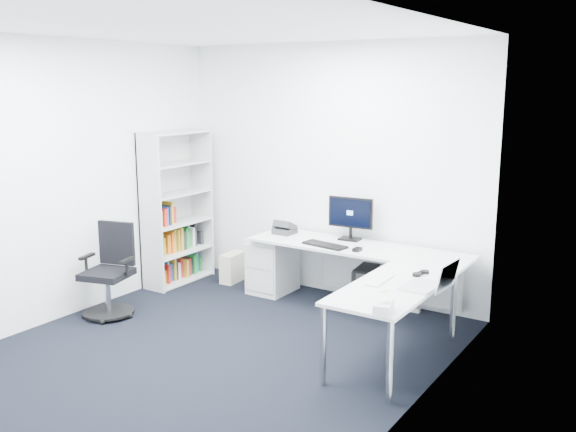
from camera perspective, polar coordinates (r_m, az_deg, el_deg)
The scene contains 21 objects.
ground at distance 5.63m, azimuth -7.27°, elevation -12.22°, with size 4.20×4.20×0.00m, color black.
ceiling at distance 5.16m, azimuth -8.08°, elevation 16.35°, with size 4.20×4.20×0.00m, color white.
wall_back at distance 6.94m, azimuth 3.68°, elevation 4.05°, with size 3.60×0.02×2.70m, color white.
wall_left at distance 6.53m, azimuth -19.79°, elevation 2.89°, with size 0.02×4.20×2.70m, color white.
wall_right at distance 4.30m, azimuth 10.93°, elevation -0.90°, with size 0.02×4.20×2.70m, color white.
l_desk at distance 6.30m, azimuth 4.81°, elevation -6.24°, with size 2.29×1.28×0.67m, color silver, non-canonical shape.
drawer_pedestal at distance 7.11m, azimuth -1.37°, elevation -4.31°, with size 0.40×0.50×0.62m, color silver.
bookshelf at distance 7.44m, azimuth -9.85°, elevation 0.72°, with size 0.34×0.88×1.75m, color #B9BBBB, non-canonical shape.
task_chair at distance 6.57m, azimuth -15.83°, elevation -4.76°, with size 0.52×0.52×0.92m, color black, non-canonical shape.
black_pc_tower at distance 6.70m, azimuth 7.11°, elevation -6.24°, with size 0.20×0.45×0.44m, color black.
beige_pc_tower at distance 7.53m, azimuth -4.90°, elevation -4.55°, with size 0.16×0.35×0.34m, color #BCB8A0.
power_strip at distance 6.74m, azimuth 10.12°, elevation -7.99°, with size 0.38×0.06×0.04m, color silver.
monitor at distance 6.69m, azimuth 5.55°, elevation -0.19°, with size 0.48×0.15×0.46m, color black, non-canonical shape.
black_keyboard at distance 6.46m, azimuth 3.30°, elevation -2.59°, with size 0.47×0.17×0.02m, color black.
mouse at distance 6.29m, azimuth 6.17°, elevation -2.98°, with size 0.06×0.10×0.03m, color black.
desk_phone at distance 6.97m, azimuth -0.29°, elevation -0.99°, with size 0.21×0.21×0.15m, color #2B2C2E, non-canonical shape.
laptop at distance 5.24m, azimuth 11.79°, elevation -4.92°, with size 0.36×0.35×0.26m, color silver, non-canonical shape.
white_keyboard at distance 5.40m, azimuth 8.20°, elevation -5.64°, with size 0.11×0.39×0.01m, color silver.
headphones at distance 5.61m, azimuth 11.72°, elevation -4.91°, with size 0.11×0.17×0.05m, color black, non-canonical shape.
orange_fruit at distance 4.90m, azimuth 8.53°, elevation -7.05°, with size 0.08×0.08×0.08m, color orange.
tissue_box at distance 4.67m, azimuth 8.50°, elevation -8.02°, with size 0.12×0.22×0.08m, color silver.
Camera 1 is at (3.35, -3.90, 2.27)m, focal length 40.00 mm.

